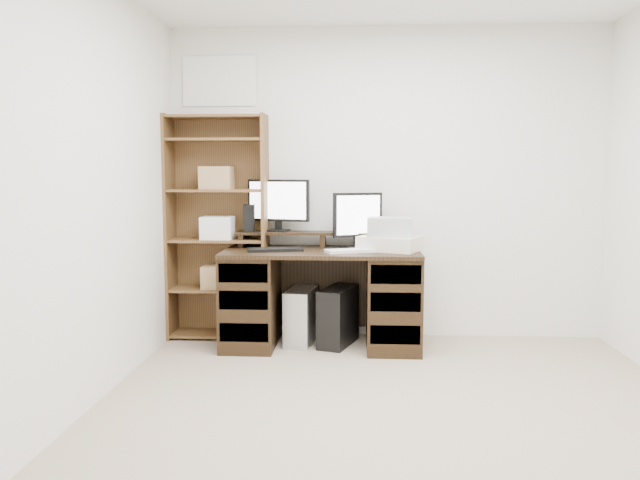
# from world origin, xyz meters

# --- Properties ---
(room) EXTENTS (3.54, 4.04, 2.54)m
(room) POSITION_xyz_m (-0.00, 0.00, 1.25)
(room) COLOR tan
(room) RESTS_ON ground
(desk) EXTENTS (1.50, 0.70, 0.75)m
(desk) POSITION_xyz_m (-0.50, 1.64, 0.39)
(desk) COLOR black
(desk) RESTS_ON ground
(riser_shelf) EXTENTS (1.40, 0.22, 0.12)m
(riser_shelf) POSITION_xyz_m (-0.50, 1.85, 0.84)
(riser_shelf) COLOR black
(riser_shelf) RESTS_ON desk
(monitor_wide) EXTENTS (0.51, 0.20, 0.42)m
(monitor_wide) POSITION_xyz_m (-0.86, 1.88, 1.10)
(monitor_wide) COLOR black
(monitor_wide) RESTS_ON riser_shelf
(monitor_small) EXTENTS (0.38, 0.21, 0.44)m
(monitor_small) POSITION_xyz_m (-0.22, 1.76, 0.99)
(monitor_small) COLOR black
(monitor_small) RESTS_ON desk
(speaker) EXTENTS (0.10, 0.10, 0.22)m
(speaker) POSITION_xyz_m (-1.09, 1.83, 0.98)
(speaker) COLOR black
(speaker) RESTS_ON riser_shelf
(keyboard_black) EXTENTS (0.44, 0.23, 0.02)m
(keyboard_black) POSITION_xyz_m (-0.85, 1.55, 0.76)
(keyboard_black) COLOR black
(keyboard_black) RESTS_ON desk
(keyboard_white) EXTENTS (0.49, 0.31, 0.02)m
(keyboard_white) POSITION_xyz_m (-0.23, 1.54, 0.76)
(keyboard_white) COLOR white
(keyboard_white) RESTS_ON desk
(mouse) EXTENTS (0.09, 0.08, 0.03)m
(mouse) POSITION_xyz_m (0.03, 1.51, 0.77)
(mouse) COLOR silver
(mouse) RESTS_ON desk
(printer) EXTENTS (0.53, 0.48, 0.11)m
(printer) POSITION_xyz_m (0.02, 1.65, 0.80)
(printer) COLOR beige
(printer) RESTS_ON desk
(basket) EXTENTS (0.35, 0.27, 0.14)m
(basket) POSITION_xyz_m (0.02, 1.65, 0.93)
(basket) COLOR #A6ACB1
(basket) RESTS_ON printer
(tower_silver) EXTENTS (0.25, 0.45, 0.43)m
(tower_silver) POSITION_xyz_m (-0.66, 1.70, 0.22)
(tower_silver) COLOR #B6B9BD
(tower_silver) RESTS_ON ground
(tower_black) EXTENTS (0.33, 0.49, 0.45)m
(tower_black) POSITION_xyz_m (-0.37, 1.67, 0.23)
(tower_black) COLOR black
(tower_black) RESTS_ON ground
(bookshelf) EXTENTS (0.80, 0.30, 1.80)m
(bookshelf) POSITION_xyz_m (-1.35, 1.86, 0.92)
(bookshelf) COLOR brown
(bookshelf) RESTS_ON ground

